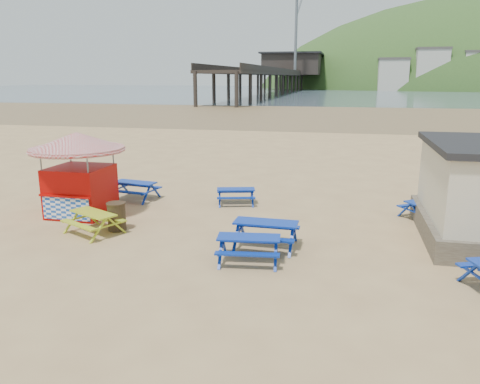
% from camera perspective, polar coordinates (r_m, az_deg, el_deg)
% --- Properties ---
extents(ground, '(400.00, 400.00, 0.00)m').
position_cam_1_polar(ground, '(16.18, -3.01, -4.59)').
color(ground, tan).
rests_on(ground, ground).
extents(wet_sand, '(400.00, 400.00, 0.00)m').
position_cam_1_polar(wet_sand, '(70.08, 9.30, 9.49)').
color(wet_sand, olive).
rests_on(wet_sand, ground).
extents(sea, '(400.00, 400.00, 0.00)m').
position_cam_1_polar(sea, '(184.89, 11.58, 11.99)').
color(sea, '#42535E').
rests_on(sea, ground).
extents(picnic_table_blue_a, '(2.02, 1.72, 0.76)m').
position_cam_1_polar(picnic_table_blue_a, '(20.51, -12.66, 0.18)').
color(picnic_table_blue_a, '#043492').
rests_on(picnic_table_blue_a, ground).
extents(picnic_table_blue_b, '(1.81, 1.59, 0.65)m').
position_cam_1_polar(picnic_table_blue_b, '(19.28, -0.51, -0.52)').
color(picnic_table_blue_b, '#043492').
rests_on(picnic_table_blue_b, ground).
extents(picnic_table_blue_c, '(2.13, 2.04, 0.70)m').
position_cam_1_polar(picnic_table_blue_c, '(18.58, 21.79, -2.01)').
color(picnic_table_blue_c, '#043492').
rests_on(picnic_table_blue_c, ground).
extents(picnic_table_blue_d, '(1.93, 1.63, 0.74)m').
position_cam_1_polar(picnic_table_blue_d, '(13.34, 1.08, -6.95)').
color(picnic_table_blue_d, '#043492').
rests_on(picnic_table_blue_d, ground).
extents(picnic_table_blue_e, '(1.97, 1.60, 0.81)m').
position_cam_1_polar(picnic_table_blue_e, '(14.45, 3.15, -5.16)').
color(picnic_table_blue_e, '#043492').
rests_on(picnic_table_blue_e, ground).
extents(picnic_table_yellow, '(2.19, 2.04, 0.73)m').
position_cam_1_polar(picnic_table_yellow, '(16.42, -17.38, -3.59)').
color(picnic_table_yellow, '#92B811').
rests_on(picnic_table_yellow, ground).
extents(ice_cream_kiosk, '(3.55, 3.55, 3.15)m').
position_cam_1_polar(ice_cream_kiosk, '(18.44, -19.07, 3.32)').
color(ice_cream_kiosk, '#A30503').
rests_on(ice_cream_kiosk, ground).
extents(litter_bin, '(0.66, 0.66, 0.97)m').
position_cam_1_polar(litter_bin, '(16.51, -14.80, -2.87)').
color(litter_bin, '#3B2A1A').
rests_on(litter_bin, ground).
extents(pier, '(24.00, 220.00, 39.29)m').
position_cam_1_polar(pier, '(194.27, 6.25, 13.87)').
color(pier, black).
rests_on(pier, ground).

